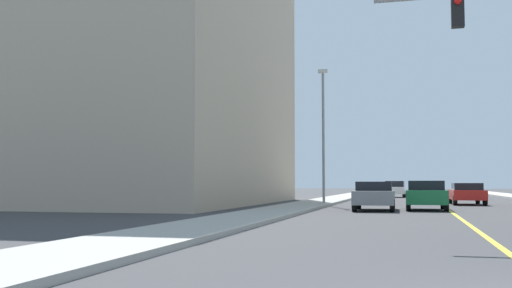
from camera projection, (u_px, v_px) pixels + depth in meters
name	position (u px, v px, depth m)	size (l,w,h in m)	color
ground	(435.00, 200.00, 46.86)	(192.00, 192.00, 0.00)	#38383A
sidewalk_left	(337.00, 198.00, 48.81)	(2.68, 168.00, 0.15)	#9E9B93
lane_marking_center	(435.00, 200.00, 46.86)	(0.16, 144.00, 0.01)	yellow
building_left_near	(134.00, 70.00, 40.00)	(17.47, 23.48, 17.86)	tan
street_lamp	(323.00, 129.00, 35.97)	(0.56, 0.28, 8.10)	gray
car_white	(395.00, 189.00, 55.96)	(2.06, 4.08, 1.53)	white
car_green	(426.00, 195.00, 29.63)	(1.97, 3.95, 1.46)	#196638
car_gray	(374.00, 195.00, 29.28)	(2.03, 4.33, 1.42)	slate
car_red	(467.00, 193.00, 37.07)	(2.02, 4.45, 1.35)	red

